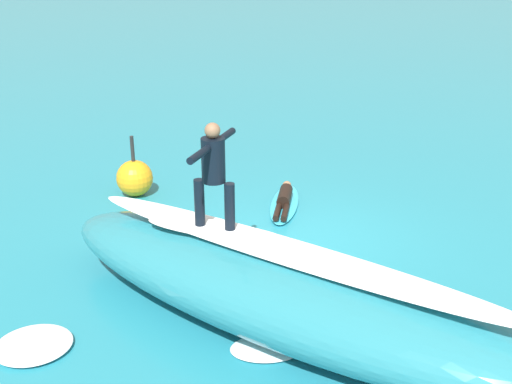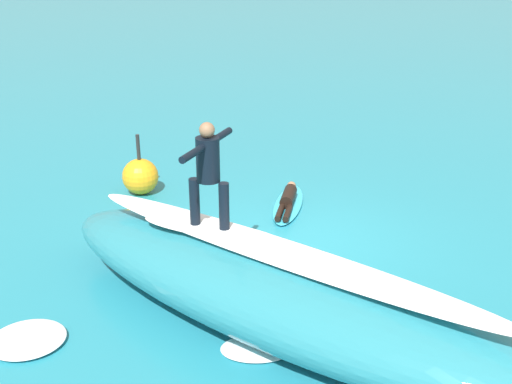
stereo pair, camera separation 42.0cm
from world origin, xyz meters
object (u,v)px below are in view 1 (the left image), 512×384
at_px(surfer_riding, 213,168).
at_px(surfer_paddling, 284,198).
at_px(surfboard_paddling, 285,204).
at_px(buoy_marker, 135,178).
at_px(surfboard_riding, 215,229).

distance_m(surfer_riding, surfer_paddling, 4.29).
relative_size(surfboard_paddling, buoy_marker, 1.61).
height_order(surfboard_riding, surfer_paddling, surfboard_riding).
height_order(surfboard_riding, buoy_marker, buoy_marker).
bearing_deg(surfer_paddling, surfboard_paddling, 0.00).
bearing_deg(surfer_riding, surfboard_paddling, -88.12).
bearing_deg(buoy_marker, surfer_riding, 139.13).
bearing_deg(surfer_paddling, buoy_marker, 85.74).
bearing_deg(surfboard_riding, surfer_riding, -4.40).
bearing_deg(surfer_paddling, surfer_riding, 170.13).
bearing_deg(surfboard_riding, buoy_marker, -45.27).
distance_m(surfboard_riding, surfboard_paddling, 4.11).
height_order(surfer_riding, surfer_paddling, surfer_riding).
relative_size(surfer_riding, buoy_marker, 1.17).
bearing_deg(buoy_marker, surfer_paddling, -168.40).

